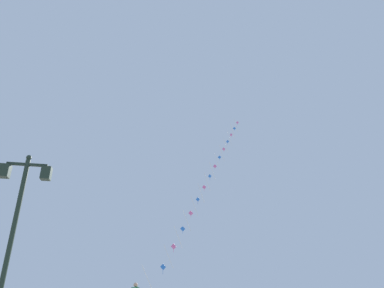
# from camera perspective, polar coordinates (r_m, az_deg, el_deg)

# --- Properties ---
(twin_lantern_lamp_post) EXTENTS (1.46, 0.28, 5.18)m
(twin_lantern_lamp_post) POSITION_cam_1_polar(r_m,az_deg,el_deg) (11.02, -27.77, -9.49)
(twin_lantern_lamp_post) COLOR #1E2D23
(twin_lantern_lamp_post) RESTS_ON ground_plane
(kite_train) EXTENTS (11.50, 14.36, 20.30)m
(kite_train) POSITION_cam_1_polar(r_m,az_deg,el_deg) (29.59, 2.96, -5.83)
(kite_train) COLOR brown
(kite_train) RESTS_ON ground_plane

